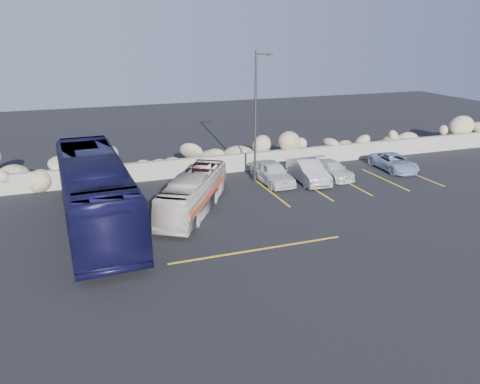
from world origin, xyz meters
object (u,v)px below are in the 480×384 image
object	(u,v)px
car_a	(272,172)
car_b	(308,171)
car_c	(332,170)
lamppost	(256,114)
car_d	(394,162)
tour_coach	(95,191)
vintage_bus	(193,193)

from	to	relation	value
car_a	car_b	xyz separation A→B (m)	(2.24, -0.51, 0.00)
car_c	car_a	bearing A→B (deg)	172.23
lamppost	car_d	bearing A→B (deg)	-5.18
car_c	car_d	size ratio (longest dim) A/B	0.92
lamppost	car_d	distance (m)	10.57
car_c	car_d	distance (m)	4.89
tour_coach	car_a	world-z (taller)	tour_coach
car_a	car_b	bearing A→B (deg)	-14.80
tour_coach	car_c	distance (m)	15.26
vintage_bus	car_a	xyz separation A→B (m)	(5.87, 3.13, -0.34)
car_b	car_d	size ratio (longest dim) A/B	1.06
vintage_bus	car_b	bearing A→B (deg)	49.46
lamppost	car_c	xyz separation A→B (m)	(4.95, -0.96, -3.76)
car_a	tour_coach	bearing A→B (deg)	-165.18
vintage_bus	car_c	xyz separation A→B (m)	(10.00, 2.94, -0.50)
tour_coach	car_d	distance (m)	20.07
vintage_bus	car_d	world-z (taller)	vintage_bus
tour_coach	lamppost	bearing A→B (deg)	19.52
car_b	lamppost	bearing A→B (deg)	162.11
lamppost	car_b	xyz separation A→B (m)	(3.07, -1.28, -3.60)
car_d	vintage_bus	bearing A→B (deg)	-166.15
lamppost	tour_coach	world-z (taller)	lamppost
car_b	vintage_bus	bearing A→B (deg)	-157.30
tour_coach	car_b	bearing A→B (deg)	9.40
tour_coach	car_a	xyz separation A→B (m)	(10.77, 3.24, -1.03)
tour_coach	car_c	bearing A→B (deg)	9.12
vintage_bus	car_a	size ratio (longest dim) A/B	1.82
lamppost	car_a	distance (m)	3.77
car_d	car_b	bearing A→B (deg)	-174.27
vintage_bus	car_b	distance (m)	8.53
vintage_bus	tour_coach	bearing A→B (deg)	-147.12
car_a	car_d	distance (m)	9.03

